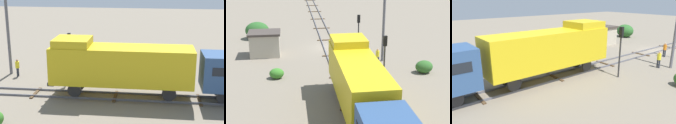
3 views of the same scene
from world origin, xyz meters
The scene contains 12 objects.
ground_plane centered at (0.00, 0.00, 0.00)m, with size 119.42×119.42×0.00m, color #756B5B.
railway_track centered at (0.00, 0.00, 0.07)m, with size 2.40×79.61×0.16m.
locomotive centered at (0.00, 16.87, 2.77)m, with size 2.90×11.60×4.60m.
traffic_signal_near centered at (-3.20, 1.62, 2.94)m, with size 0.32×0.34×4.23m.
traffic_signal_mid centered at (-3.40, 12.06, 3.09)m, with size 0.32×0.34×4.47m.
worker_near_track centered at (-2.40, 2.18, 1.00)m, with size 0.38×0.38×1.70m.
worker_by_signal centered at (-4.20, 6.77, 1.00)m, with size 0.38×0.38×1.70m.
catenary_mast centered at (-5.06, 5.76, 4.09)m, with size 1.94×0.28×7.70m.
relay_hut centered at (7.50, 2.00, 1.39)m, with size 3.50×2.90×2.74m.
bush_near centered at (-8.08, 9.81, 0.62)m, with size 1.69×1.38×1.23m, color #2D5D26.
bush_mid centered at (8.94, -5.45, 1.12)m, with size 3.07×2.51×2.23m, color #2A5B26.
bush_far centered at (6.08, 9.29, 0.49)m, with size 1.34×1.10×0.98m, color #357726.
Camera 2 is at (4.66, 39.60, 11.93)m, focal length 55.00 mm.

